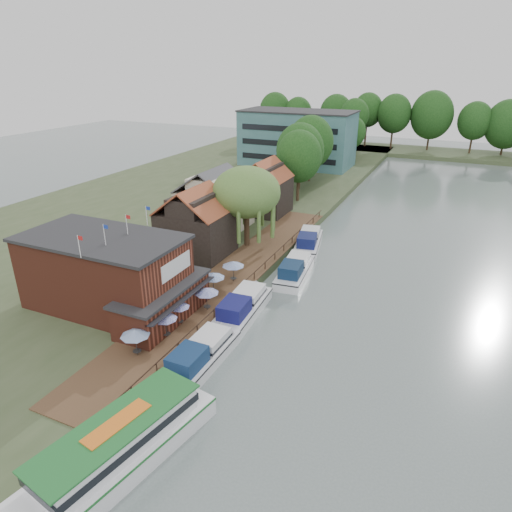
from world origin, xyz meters
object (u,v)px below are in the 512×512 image
at_px(umbrella_4, 213,283).
at_px(tour_boat, 110,450).
at_px(umbrella_2, 179,313).
at_px(willow, 247,207).
at_px(umbrella_1, 166,325).
at_px(cruiser_1, 242,304).
at_px(cruiser_2, 295,267).
at_px(cruiser_0, 201,352).
at_px(cruiser_3, 309,239).
at_px(umbrella_5, 233,271).
at_px(pub, 122,275).
at_px(umbrella_3, 207,299).
at_px(cottage_b, 214,198).
at_px(hotel_block, 297,138).
at_px(cottage_c, 265,187).
at_px(umbrella_0, 136,342).
at_px(cottage_a, 196,221).
at_px(swan, 170,399).

bearing_deg(umbrella_4, tour_boat, -77.19).
bearing_deg(umbrella_2, willow, 98.25).
relative_size(umbrella_1, cruiser_1, 0.22).
height_order(willow, cruiser_2, willow).
bearing_deg(cruiser_0, umbrella_4, 113.78).
height_order(cruiser_0, cruiser_3, cruiser_3).
relative_size(cruiser_1, tour_boat, 0.70).
bearing_deg(umbrella_5, cruiser_2, 50.12).
bearing_deg(tour_boat, cruiser_1, 103.22).
bearing_deg(cruiser_3, pub, -123.86).
bearing_deg(umbrella_3, cottage_b, 117.34).
relative_size(umbrella_1, umbrella_5, 0.98).
height_order(hotel_block, cottage_b, hotel_block).
bearing_deg(cottage_b, willow, -33.69).
height_order(cottage_c, umbrella_0, cottage_c).
bearing_deg(cruiser_3, umbrella_3, -109.08).
xyz_separation_m(pub, umbrella_4, (6.26, 6.22, -2.36)).
height_order(umbrella_2, umbrella_3, same).
bearing_deg(cruiser_1, umbrella_1, -118.74).
relative_size(umbrella_5, cruiser_2, 0.24).
bearing_deg(cottage_a, umbrella_3, -55.09).
bearing_deg(cottage_c, umbrella_4, -77.30).
relative_size(cottage_a, tour_boat, 0.57).
height_order(tour_boat, swan, tour_boat).
bearing_deg(cottage_b, pub, -80.91).
height_order(umbrella_1, cruiser_2, umbrella_1).
height_order(cottage_a, umbrella_4, cottage_a).
xyz_separation_m(cottage_b, cruiser_0, (14.52, -28.52, -4.01)).
relative_size(pub, cruiser_2, 1.96).
distance_m(cottage_b, willow, 9.07).
xyz_separation_m(umbrella_0, cruiser_3, (4.50, 30.66, -1.02)).
height_order(hotel_block, cottage_a, hotel_block).
xyz_separation_m(cottage_b, tour_boat, (15.07, -39.94, -3.60)).
height_order(umbrella_0, cruiser_1, umbrella_0).
height_order(umbrella_3, cruiser_3, umbrella_3).
bearing_deg(willow, hotel_block, 102.71).
relative_size(cottage_c, tour_boat, 0.56).
xyz_separation_m(cottage_c, swan, (10.68, -42.23, -5.03)).
bearing_deg(pub, swan, -37.62).
distance_m(umbrella_5, swan, 18.40).
bearing_deg(hotel_block, swan, -76.73).
bearing_deg(pub, hotel_block, 96.43).
distance_m(cottage_c, cruiser_3, 14.34).
bearing_deg(hotel_block, cruiser_1, -74.61).
height_order(hotel_block, umbrella_0, hotel_block).
relative_size(cottage_b, umbrella_4, 3.95).
bearing_deg(swan, willow, 104.27).
distance_m(cottage_a, cruiser_3, 15.60).
bearing_deg(swan, cruiser_2, 87.33).
xyz_separation_m(hotel_block, willow, (11.50, -51.00, -0.94)).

